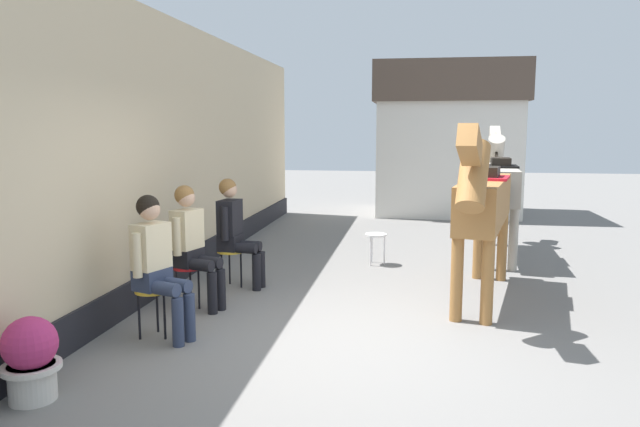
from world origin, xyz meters
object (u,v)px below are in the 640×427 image
(seated_visitor_near, at_px, (157,259))
(flower_planter_near, at_px, (31,357))
(seated_visitor_far, at_px, (235,227))
(seated_visitor_middle, at_px, (192,240))
(saddled_horse_near, at_px, (483,203))
(spare_stool_white, at_px, (376,238))
(saddled_horse_far, at_px, (499,183))

(seated_visitor_near, height_order, flower_planter_near, seated_visitor_near)
(seated_visitor_far, bearing_deg, seated_visitor_middle, -102.08)
(seated_visitor_near, distance_m, saddled_horse_near, 3.68)
(saddled_horse_near, bearing_deg, flower_planter_near, -138.16)
(seated_visitor_middle, height_order, spare_stool_white, seated_visitor_middle)
(spare_stool_white, bearing_deg, saddled_horse_near, -52.34)
(seated_visitor_middle, bearing_deg, saddled_horse_near, 13.89)
(seated_visitor_far, height_order, flower_planter_near, seated_visitor_far)
(seated_visitor_far, distance_m, flower_planter_near, 3.42)
(seated_visitor_near, height_order, seated_visitor_far, same)
(seated_visitor_far, height_order, saddled_horse_near, saddled_horse_near)
(seated_visitor_near, distance_m, seated_visitor_middle, 0.98)
(saddled_horse_far, relative_size, spare_stool_white, 6.52)
(saddled_horse_near, relative_size, spare_stool_white, 6.43)
(seated_visitor_near, bearing_deg, saddled_horse_near, 29.07)
(saddled_horse_near, xyz_separation_m, flower_planter_near, (-3.57, -3.19, -0.82))
(spare_stool_white, bearing_deg, seated_visitor_far, -136.73)
(seated_visitor_near, relative_size, seated_visitor_far, 1.00)
(saddled_horse_far, bearing_deg, saddled_horse_near, -101.06)
(spare_stool_white, bearing_deg, flower_planter_near, -114.35)
(seated_visitor_near, relative_size, saddled_horse_far, 0.46)
(seated_visitor_middle, height_order, saddled_horse_near, saddled_horse_near)
(saddled_horse_far, height_order, spare_stool_white, saddled_horse_far)
(seated_visitor_far, distance_m, saddled_horse_far, 4.39)
(seated_visitor_near, height_order, saddled_horse_far, saddled_horse_far)
(seated_visitor_far, bearing_deg, saddled_horse_far, 35.83)
(flower_planter_near, height_order, spare_stool_white, flower_planter_near)
(seated_visitor_middle, bearing_deg, spare_stool_white, 53.32)
(seated_visitor_near, bearing_deg, seated_visitor_far, 84.66)
(saddled_horse_far, bearing_deg, seated_visitor_far, -144.17)
(seated_visitor_near, distance_m, spare_stool_white, 3.99)
(seated_visitor_middle, relative_size, flower_planter_near, 2.17)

